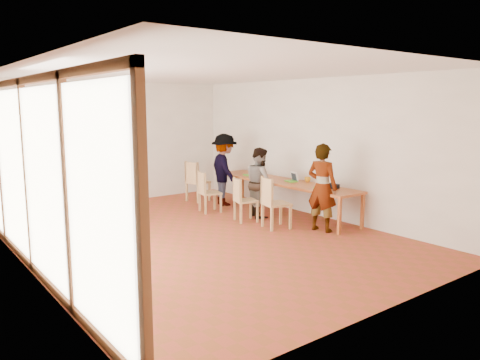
{
  "coord_description": "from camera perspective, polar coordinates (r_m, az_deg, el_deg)",
  "views": [
    {
      "loc": [
        -4.54,
        -7.14,
        2.42
      ],
      "look_at": [
        0.47,
        -0.58,
        1.1
      ],
      "focal_mm": 35.0,
      "sensor_mm": 36.0,
      "label": 1
    }
  ],
  "objects": [
    {
      "name": "laptop_near",
      "position": [
        9.62,
        9.95,
        -0.72
      ],
      "size": [
        0.21,
        0.24,
        0.19
      ],
      "rotation": [
        0.0,
        0.0,
        -0.06
      ],
      "color": "#5BBE2F",
      "rests_on": "communal_table"
    },
    {
      "name": "chair_far",
      "position": [
        10.63,
        -4.18,
        -0.95
      ],
      "size": [
        0.52,
        0.52,
        0.5
      ],
      "rotation": [
        0.0,
        0.0,
        -0.21
      ],
      "color": "tan",
      "rests_on": "ground"
    },
    {
      "name": "wall_back",
      "position": [
        12.06,
        -15.19,
        4.4
      ],
      "size": [
        6.0,
        0.1,
        3.0
      ],
      "primitive_type": "cube",
      "color": "white",
      "rests_on": "ground"
    },
    {
      "name": "chair_near",
      "position": [
        9.22,
        3.87,
        -2.13
      ],
      "size": [
        0.58,
        0.58,
        0.55
      ],
      "rotation": [
        0.0,
        0.0,
        -0.25
      ],
      "color": "tan",
      "rests_on": "ground"
    },
    {
      "name": "condiment_cup",
      "position": [
        11.05,
        1.45,
        0.55
      ],
      "size": [
        0.08,
        0.08,
        0.06
      ],
      "primitive_type": "cylinder",
      "color": "white",
      "rests_on": "communal_table"
    },
    {
      "name": "black_pouch",
      "position": [
        9.71,
        11.19,
        -0.71
      ],
      "size": [
        0.16,
        0.26,
        0.09
      ],
      "primitive_type": "cube",
      "color": "black",
      "rests_on": "communal_table"
    },
    {
      "name": "pink_phone",
      "position": [
        11.24,
        1.06,
        0.58
      ],
      "size": [
        0.05,
        0.1,
        0.01
      ],
      "primitive_type": "cube",
      "color": "#F13A54",
      "rests_on": "communal_table"
    },
    {
      "name": "side_table",
      "position": [
        10.69,
        -17.81,
        -0.77
      ],
      "size": [
        0.9,
        0.9,
        0.75
      ],
      "rotation": [
        0.0,
        0.0,
        0.22
      ],
      "color": "#B25727",
      "rests_on": "ground"
    },
    {
      "name": "wall_right",
      "position": [
        10.42,
        9.19,
        3.91
      ],
      "size": [
        0.1,
        8.0,
        3.0
      ],
      "primitive_type": "cube",
      "color": "white",
      "rests_on": "ground"
    },
    {
      "name": "communal_table",
      "position": [
        10.51,
        5.28,
        -0.35
      ],
      "size": [
        0.8,
        4.0,
        0.75
      ],
      "color": "#B25727",
      "rests_on": "ground"
    },
    {
      "name": "green_bottle",
      "position": [
        9.36,
        10.02,
        -0.45
      ],
      "size": [
        0.07,
        0.07,
        0.28
      ],
      "primitive_type": "cylinder",
      "color": "#117612",
      "rests_on": "communal_table"
    },
    {
      "name": "chair_mid",
      "position": [
        9.76,
        0.19,
        -1.86
      ],
      "size": [
        0.53,
        0.53,
        0.49
      ],
      "rotation": [
        0.0,
        0.0,
        -0.29
      ],
      "color": "tan",
      "rests_on": "ground"
    },
    {
      "name": "yellow_mug",
      "position": [
        10.4,
        8.24,
        0.06
      ],
      "size": [
        0.16,
        0.16,
        0.11
      ],
      "primitive_type": "imported",
      "rotation": [
        0.0,
        0.0,
        0.23
      ],
      "color": "orange",
      "rests_on": "communal_table"
    },
    {
      "name": "chair_spare",
      "position": [
        9.17,
        -17.88,
        -3.18
      ],
      "size": [
        0.58,
        0.58,
        0.47
      ],
      "rotation": [
        0.0,
        0.0,
        2.48
      ],
      "color": "tan",
      "rests_on": "ground"
    },
    {
      "name": "wall_front",
      "position": [
        5.59,
        17.73,
        -0.8
      ],
      "size": [
        6.0,
        0.1,
        3.0
      ],
      "primitive_type": "cube",
      "color": "white",
      "rests_on": "ground"
    },
    {
      "name": "ceiling",
      "position": [
        8.48,
        -5.03,
        13.12
      ],
      "size": [
        6.0,
        8.0,
        0.04
      ],
      "primitive_type": "cube",
      "color": "white",
      "rests_on": "wall_back"
    },
    {
      "name": "person_far",
      "position": [
        11.39,
        -1.91,
        1.27
      ],
      "size": [
        0.9,
        1.25,
        1.75
      ],
      "primitive_type": "imported",
      "rotation": [
        0.0,
        0.0,
        1.33
      ],
      "color": "gray",
      "rests_on": "ground"
    },
    {
      "name": "laptop_far",
      "position": [
        11.26,
        1.17,
        0.84
      ],
      "size": [
        0.25,
        0.27,
        0.19
      ],
      "rotation": [
        0.0,
        0.0,
        -0.24
      ],
      "color": "#5BBE2F",
      "rests_on": "communal_table"
    },
    {
      "name": "window_wall",
      "position": [
        7.37,
        -24.7,
        1.09
      ],
      "size": [
        0.1,
        8.0,
        3.0
      ],
      "primitive_type": "cube",
      "color": "white",
      "rests_on": "ground"
    },
    {
      "name": "ground",
      "position": [
        8.8,
        -4.76,
        -6.91
      ],
      "size": [
        8.0,
        8.0,
        0.0
      ],
      "primitive_type": "plane",
      "color": "#9D3D26",
      "rests_on": "ground"
    },
    {
      "name": "clear_glass",
      "position": [
        10.48,
        3.31,
        0.16
      ],
      "size": [
        0.07,
        0.07,
        0.09
      ],
      "primitive_type": "cylinder",
      "color": "silver",
      "rests_on": "communal_table"
    },
    {
      "name": "person_near",
      "position": [
        9.13,
        9.98,
        -0.92
      ],
      "size": [
        0.54,
        0.7,
        1.71
      ],
      "primitive_type": "imported",
      "rotation": [
        0.0,
        0.0,
        1.8
      ],
      "color": "gray",
      "rests_on": "ground"
    },
    {
      "name": "laptop_mid",
      "position": [
        10.41,
        6.43,
        0.13
      ],
      "size": [
        0.26,
        0.29,
        0.22
      ],
      "rotation": [
        0.0,
        0.0,
        -0.18
      ],
      "color": "#5BBE2F",
      "rests_on": "communal_table"
    },
    {
      "name": "person_mid",
      "position": [
        10.18,
        2.48,
        -0.29
      ],
      "size": [
        0.82,
        0.91,
        1.52
      ],
      "primitive_type": "imported",
      "rotation": [
        0.0,
        0.0,
        1.16
      ],
      "color": "gray",
      "rests_on": "ground"
    },
    {
      "name": "chair_empty",
      "position": [
        11.85,
        -5.53,
        0.35
      ],
      "size": [
        0.57,
        0.57,
        0.55
      ],
      "rotation": [
        0.0,
        0.0,
        0.21
      ],
      "color": "tan",
      "rests_on": "ground"
    }
  ]
}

